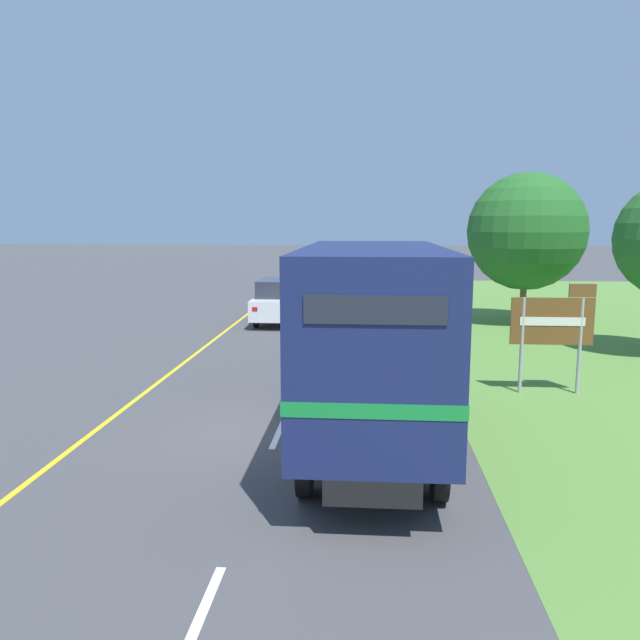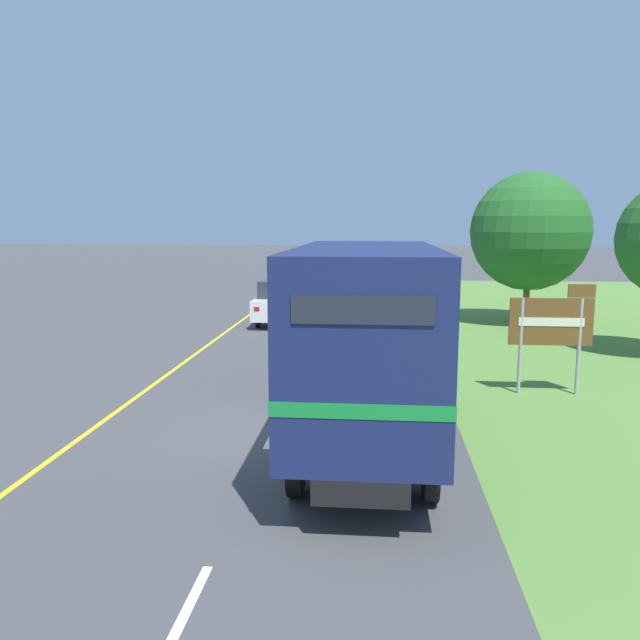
# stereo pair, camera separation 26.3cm
# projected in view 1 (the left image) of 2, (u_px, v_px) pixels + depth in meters

# --- Properties ---
(ground_plane) EXTENTS (200.00, 200.00, 0.00)m
(ground_plane) POSITION_uv_depth(u_px,v_px,m) (279.00, 433.00, 12.40)
(ground_plane) COLOR #444447
(edge_line_yellow) EXTENTS (0.12, 50.06, 0.01)m
(edge_line_yellow) POSITION_uv_depth(u_px,v_px,m) (204.00, 348.00, 20.80)
(edge_line_yellow) COLOR yellow
(edge_line_yellow) RESTS_ON ground
(centre_dash_nearest) EXTENTS (0.12, 2.60, 0.01)m
(centre_dash_nearest) POSITION_uv_depth(u_px,v_px,m) (191.00, 638.00, 6.30)
(centre_dash_nearest) COLOR white
(centre_dash_nearest) RESTS_ON ground
(centre_dash_near) EXTENTS (0.12, 2.60, 0.01)m
(centre_dash_near) POSITION_uv_depth(u_px,v_px,m) (281.00, 426.00, 12.80)
(centre_dash_near) COLOR white
(centre_dash_near) RESTS_ON ground
(centre_dash_mid_a) EXTENTS (0.12, 2.60, 0.01)m
(centre_dash_mid_a) POSITION_uv_depth(u_px,v_px,m) (311.00, 357.00, 19.30)
(centre_dash_mid_a) COLOR white
(centre_dash_mid_a) RESTS_ON ground
(centre_dash_mid_b) EXTENTS (0.12, 2.60, 0.01)m
(centre_dash_mid_b) POSITION_uv_depth(u_px,v_px,m) (325.00, 323.00, 25.80)
(centre_dash_mid_b) COLOR white
(centre_dash_mid_b) RESTS_ON ground
(centre_dash_far) EXTENTS (0.12, 2.60, 0.01)m
(centre_dash_far) POSITION_uv_depth(u_px,v_px,m) (334.00, 303.00, 32.30)
(centre_dash_far) COLOR white
(centre_dash_far) RESTS_ON ground
(centre_dash_farthest) EXTENTS (0.12, 2.60, 0.01)m
(centre_dash_farthest) POSITION_uv_depth(u_px,v_px,m) (340.00, 289.00, 38.80)
(centre_dash_farthest) COLOR white
(centre_dash_farthest) RESTS_ON ground
(horse_trailer_truck) EXTENTS (2.38, 8.45, 3.74)m
(horse_trailer_truck) POSITION_uv_depth(u_px,v_px,m) (372.00, 335.00, 11.63)
(horse_trailer_truck) COLOR black
(horse_trailer_truck) RESTS_ON ground
(lead_car_white) EXTENTS (1.80, 4.59, 1.82)m
(lead_car_white) POSITION_uv_depth(u_px,v_px,m) (279.00, 300.00, 25.88)
(lead_car_white) COLOR black
(lead_car_white) RESTS_ON ground
(highway_sign) EXTENTS (1.97, 0.09, 2.70)m
(highway_sign) POSITION_uv_depth(u_px,v_px,m) (554.00, 324.00, 15.03)
(highway_sign) COLOR #9E9EA3
(highway_sign) RESTS_ON ground
(roadside_tree_mid) EXTENTS (4.76, 4.76, 6.14)m
(roadside_tree_mid) POSITION_uv_depth(u_px,v_px,m) (526.00, 232.00, 25.29)
(roadside_tree_mid) COLOR brown
(roadside_tree_mid) RESTS_ON ground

